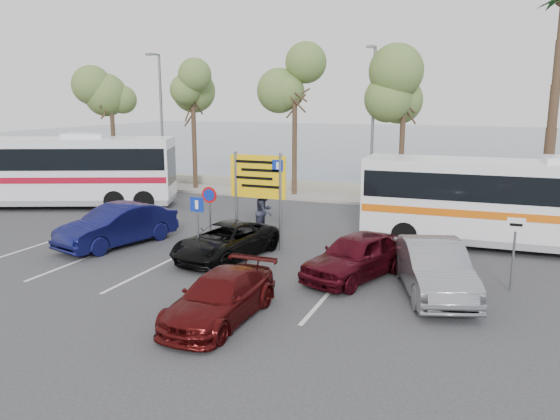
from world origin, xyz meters
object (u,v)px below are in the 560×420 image
at_px(street_lamp_right, 373,117).
at_px(street_lamp_left, 161,114).
at_px(car_maroon, 220,298).
at_px(coach_bus_left, 53,173).
at_px(car_red, 357,256).
at_px(car_silver_b, 434,268).
at_px(direction_sign, 258,184).
at_px(coach_bus_right, 518,206).
at_px(pedestrian_far, 265,211).
at_px(suv_black, 226,241).
at_px(car_blue, 117,225).

bearing_deg(street_lamp_right, street_lamp_left, 180.00).
bearing_deg(car_maroon, coach_bus_left, 147.56).
bearing_deg(car_red, street_lamp_right, 121.69).
bearing_deg(street_lamp_left, street_lamp_right, 0.00).
bearing_deg(car_silver_b, car_red, 147.26).
height_order(street_lamp_left, direction_sign, street_lamp_left).
bearing_deg(coach_bus_right, pedestrian_far, -171.49).
relative_size(car_red, suv_black, 0.95).
bearing_deg(street_lamp_right, car_red, -79.54).
bearing_deg(car_maroon, car_red, 63.66).
distance_m(direction_sign, car_maroon, 7.20).
bearing_deg(street_lamp_left, coach_bus_right, -19.32).
height_order(car_maroon, car_silver_b, car_silver_b).
height_order(coach_bus_left, pedestrian_far, coach_bus_left).
relative_size(suv_black, car_silver_b, 0.95).
bearing_deg(car_red, direction_sign, 174.75).
height_order(street_lamp_right, car_maroon, street_lamp_right).
bearing_deg(coach_bus_right, street_lamp_right, 135.02).
bearing_deg(direction_sign, car_maroon, -74.19).
distance_m(coach_bus_left, coach_bus_right, 22.02).
xyz_separation_m(car_red, suv_black, (-4.80, 0.44, -0.10)).
xyz_separation_m(car_maroon, car_red, (2.40, 4.56, 0.12)).
bearing_deg(street_lamp_right, car_maroon, -90.34).
bearing_deg(coach_bus_right, car_silver_b, -111.03).
height_order(coach_bus_left, coach_bus_right, coach_bus_left).
xyz_separation_m(street_lamp_right, car_silver_b, (4.70, -13.06, -3.83)).
relative_size(coach_bus_right, suv_black, 2.56).
height_order(street_lamp_right, pedestrian_far, street_lamp_right).
bearing_deg(car_maroon, suv_black, 117.07).
xyz_separation_m(coach_bus_right, pedestrian_far, (-9.56, -1.43, -0.64)).
height_order(street_lamp_left, car_maroon, street_lamp_left).
height_order(direction_sign, coach_bus_left, coach_bus_left).
height_order(street_lamp_left, coach_bus_right, street_lamp_left).
relative_size(direction_sign, pedestrian_far, 1.81).
relative_size(car_blue, car_red, 1.13).
distance_m(car_red, car_silver_b, 2.47).
relative_size(street_lamp_left, street_lamp_right, 1.00).
xyz_separation_m(suv_black, car_silver_b, (7.20, -1.04, 0.15)).
bearing_deg(coach_bus_left, suv_black, -21.80).
distance_m(street_lamp_left, car_silver_b, 22.33).
bearing_deg(car_maroon, coach_bus_right, 55.96).
bearing_deg(car_blue, coach_bus_left, 162.89).
bearing_deg(car_maroon, car_silver_b, 40.92).
bearing_deg(street_lamp_left, car_maroon, -52.84).
xyz_separation_m(street_lamp_left, coach_bus_right, (20.02, -7.02, -2.97)).
bearing_deg(coach_bus_left, street_lamp_left, 74.10).
xyz_separation_m(street_lamp_right, car_red, (2.30, -12.46, -3.88)).
distance_m(street_lamp_right, car_maroon, 17.48).
xyz_separation_m(direction_sign, car_blue, (-5.14, -1.70, -1.65)).
relative_size(coach_bus_right, car_maroon, 2.75).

